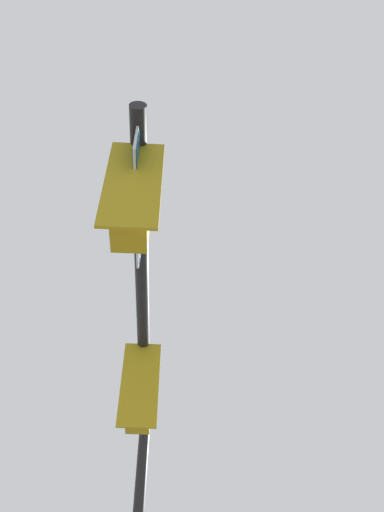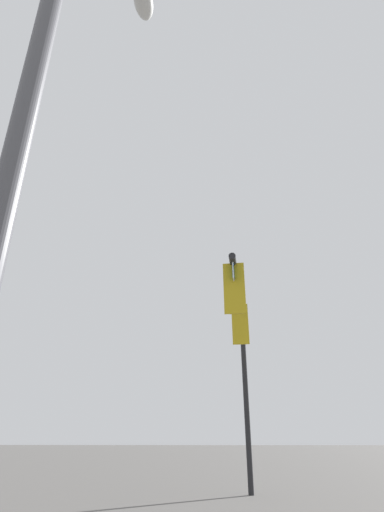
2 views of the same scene
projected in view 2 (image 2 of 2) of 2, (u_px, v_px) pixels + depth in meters
name	position (u px, v px, depth m)	size (l,w,h in m)	color
signal_pole_near	(240.00, 332.00, 12.27)	(6.12, 0.83, 6.21)	black
street_lamp	(55.00, 74.00, 3.47)	(1.91, 0.66, 7.74)	#4C4C51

